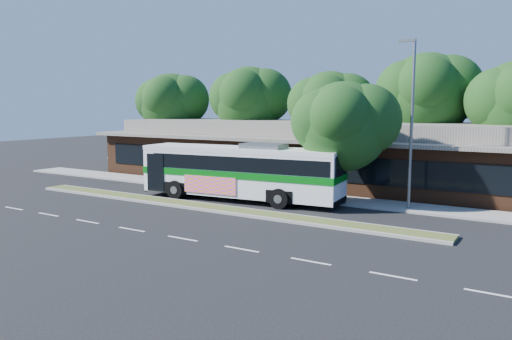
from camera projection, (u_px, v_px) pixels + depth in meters
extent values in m
plane|color=black|center=(200.00, 210.00, 26.96)|extent=(120.00, 120.00, 0.00)
cube|color=#435423|center=(206.00, 207.00, 27.46)|extent=(26.00, 1.10, 0.15)
cube|color=gray|center=(261.00, 192.00, 32.36)|extent=(44.00, 2.60, 0.12)
cube|color=black|center=(110.00, 169.00, 44.78)|extent=(14.00, 12.00, 0.01)
cube|color=#4E2B18|center=(306.00, 159.00, 37.74)|extent=(32.00, 10.00, 3.20)
cube|color=#6B635A|center=(306.00, 136.00, 37.52)|extent=(33.20, 11.20, 0.24)
cube|color=#6B635A|center=(306.00, 128.00, 37.44)|extent=(30.00, 8.00, 1.00)
cube|color=black|center=(273.00, 164.00, 33.48)|extent=(30.00, 0.06, 1.60)
cylinder|color=slate|center=(412.00, 127.00, 26.46)|extent=(0.16, 0.16, 9.00)
cube|color=slate|center=(407.00, 41.00, 26.10)|extent=(0.90, 0.18, 0.14)
cylinder|color=black|center=(172.00, 144.00, 47.18)|extent=(0.44, 0.44, 3.99)
sphere|color=#193B13|center=(171.00, 105.00, 46.71)|extent=(5.80, 5.80, 5.80)
sphere|color=#193B13|center=(185.00, 100.00, 46.34)|extent=(4.52, 4.52, 4.52)
cylinder|color=black|center=(249.00, 146.00, 43.85)|extent=(0.44, 0.44, 4.20)
sphere|color=#193B13|center=(249.00, 101.00, 43.35)|extent=(6.00, 6.00, 6.00)
sphere|color=#193B13|center=(265.00, 96.00, 42.97)|extent=(4.68, 4.68, 4.68)
cylinder|color=black|center=(329.00, 154.00, 38.87)|extent=(0.44, 0.44, 3.78)
sphere|color=#193B13|center=(329.00, 108.00, 38.41)|extent=(5.60, 5.60, 5.60)
sphere|color=#193B13|center=(347.00, 102.00, 38.06)|extent=(4.37, 4.37, 4.37)
cylinder|color=black|center=(424.00, 153.00, 36.03)|extent=(0.44, 0.44, 4.41)
sphere|color=#193B13|center=(426.00, 97.00, 35.51)|extent=(6.20, 6.20, 6.20)
sphere|color=#193B13|center=(449.00, 89.00, 35.12)|extent=(4.84, 4.84, 4.84)
cube|color=white|center=(240.00, 171.00, 29.59)|extent=(12.45, 3.82, 2.82)
cube|color=black|center=(245.00, 162.00, 29.39)|extent=(11.48, 3.78, 0.85)
cube|color=white|center=(240.00, 150.00, 29.43)|extent=(12.47, 3.85, 0.27)
cube|color=#046510|center=(240.00, 173.00, 29.60)|extent=(12.52, 3.89, 0.39)
cube|color=black|center=(156.00, 161.00, 32.21)|extent=(0.29, 2.29, 1.75)
cube|color=black|center=(341.00, 165.00, 26.85)|extent=(0.28, 2.13, 1.13)
cube|color=#F648D6|center=(210.00, 185.00, 29.07)|extent=(3.46, 0.40, 1.02)
cube|color=slate|center=(264.00, 146.00, 28.73)|extent=(2.60, 1.87, 0.31)
cylinder|color=black|center=(175.00, 190.00, 30.24)|extent=(1.15, 0.48, 1.12)
cylinder|color=black|center=(198.00, 184.00, 32.52)|extent=(1.15, 0.48, 1.12)
cylinder|color=black|center=(279.00, 199.00, 27.28)|extent=(1.15, 0.48, 1.12)
cylinder|color=black|center=(296.00, 192.00, 29.56)|extent=(1.15, 0.48, 1.12)
imported|color=silver|center=(134.00, 165.00, 41.94)|extent=(4.61, 1.98, 1.32)
cylinder|color=black|center=(342.00, 179.00, 28.22)|extent=(0.44, 0.44, 2.94)
sphere|color=#193B13|center=(343.00, 127.00, 27.84)|extent=(5.05, 5.05, 5.05)
sphere|color=#193B13|center=(366.00, 120.00, 27.52)|extent=(3.94, 3.94, 3.94)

